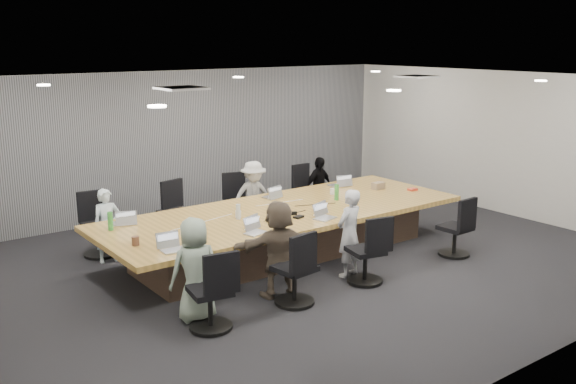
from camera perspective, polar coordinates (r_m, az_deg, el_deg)
floor at (r=10.07m, az=1.37°, el=-6.25°), size 10.00×8.00×0.00m
ceiling at (r=9.50m, az=1.46°, el=9.86°), size 10.00×8.00×0.00m
wall_back at (r=13.02m, az=-9.55°, el=4.45°), size 10.00×0.00×2.80m
wall_front at (r=7.09m, az=21.84°, el=-3.88°), size 10.00×0.00×2.80m
wall_right at (r=13.32m, az=18.63°, el=4.14°), size 0.00×8.00×2.80m
curtain at (r=12.95m, az=-9.38°, el=4.41°), size 9.80×0.04×2.80m
conference_table at (r=10.33m, az=-0.33°, el=-3.40°), size 6.00×2.20×0.74m
chair_0 at (r=10.67m, az=-16.40°, el=-3.24°), size 0.62×0.62×0.86m
chair_1 at (r=11.18m, az=-9.94°, el=-2.18°), size 0.68×0.68×0.84m
chair_2 at (r=11.84m, az=-4.01°, el=-1.21°), size 0.68×0.68×0.81m
chair_3 at (r=12.70m, az=1.73°, el=-0.30°), size 0.51×0.51×0.75m
chair_4 at (r=7.77m, az=-6.95°, el=-9.26°), size 0.64×0.64×0.81m
chair_5 at (r=8.42m, az=0.58°, el=-7.31°), size 0.62×0.62×0.82m
chair_6 at (r=9.20m, az=6.90°, el=-5.66°), size 0.64×0.64×0.80m
chair_7 at (r=10.59m, az=14.62°, el=-3.50°), size 0.54×0.54×0.77m
person_0 at (r=10.32m, az=-15.77°, el=-2.90°), size 0.45×0.32×1.16m
laptop_0 at (r=9.78m, az=-14.66°, el=-2.70°), size 0.34×0.26×0.02m
person_2 at (r=11.50m, az=-3.08°, el=-0.41°), size 0.91×0.63×1.28m
laptop_2 at (r=11.03m, az=-1.50°, el=-0.43°), size 0.32×0.24×0.02m
person_3 at (r=12.39m, az=2.75°, el=0.39°), size 0.74×0.39×1.20m
laptop_3 at (r=11.95m, az=4.43°, el=0.62°), size 0.36×0.27×0.02m
person_4 at (r=7.97m, az=-8.26°, el=-6.83°), size 0.68×0.48×1.30m
laptop_4 at (r=8.40m, az=-10.09°, el=-5.12°), size 0.32×0.23×0.02m
person_5 at (r=8.59m, az=-0.83°, el=-5.06°), size 1.29×0.68×1.33m
laptop_5 at (r=9.00m, az=-2.89°, el=-3.66°), size 0.34×0.27×0.02m
person_6 at (r=9.36m, az=5.46°, el=-3.65°), size 0.53×0.40×1.30m
laptop_6 at (r=9.73m, az=3.30°, el=-2.35°), size 0.37×0.30×0.02m
bottle_green_left at (r=9.46m, az=-15.51°, el=-2.51°), size 0.09×0.09×0.27m
bottle_green_right at (r=10.85m, az=4.34°, el=-0.03°), size 0.09×0.09×0.27m
bottle_clear at (r=9.71m, az=-4.45°, el=-1.76°), size 0.08×0.08×0.23m
cup_white_far at (r=9.81m, az=-4.44°, el=-1.96°), size 0.10×0.10×0.11m
cup_white_near at (r=11.26m, az=3.96°, el=0.06°), size 0.10×0.10×0.11m
mug_brown at (r=8.71m, az=-13.40°, el=-4.25°), size 0.13×0.13×0.12m
mic_left at (r=9.77m, az=0.94°, el=-2.22°), size 0.18×0.14×0.03m
mic_right at (r=10.32m, az=-1.16°, el=-1.37°), size 0.16×0.11×0.03m
stapler at (r=9.92m, az=0.37°, el=-1.91°), size 0.15×0.09×0.06m
canvas_bag at (r=11.74m, az=8.02°, el=0.56°), size 0.24×0.15×0.12m
snack_packet at (r=11.75m, az=11.02°, el=0.23°), size 0.17×0.12×0.04m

